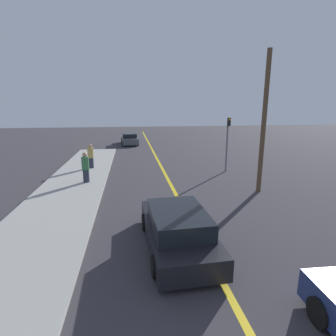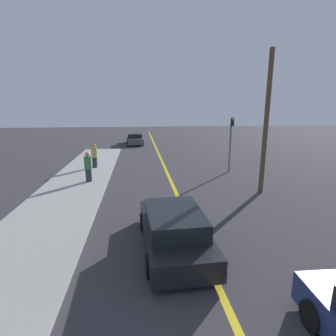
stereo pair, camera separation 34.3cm
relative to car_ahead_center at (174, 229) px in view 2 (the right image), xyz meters
name	(u,v)px [view 2 (the right image)]	position (x,y,z in m)	size (l,w,h in m)	color
road_center_line	(167,173)	(0.87, 9.72, -0.64)	(0.20, 60.00, 0.01)	gold
sidewalk_left	(69,193)	(-4.69, 5.81, -0.57)	(3.53, 28.17, 0.14)	#9E9E99
car_ahead_center	(174,229)	(0.00, 0.00, 0.00)	(2.14, 4.59, 1.35)	black
car_far_distant	(135,139)	(-1.47, 24.10, 0.00)	(2.11, 4.55, 1.34)	#4C5156
pedestrian_mid_group	(88,167)	(-4.01, 7.72, 0.37)	(0.42, 0.42, 1.76)	#282D3D
pedestrian_far_standing	(94,156)	(-4.23, 11.41, 0.36)	(0.41, 0.41, 1.74)	#282D3D
traffic_light	(231,139)	(5.19, 9.52, 1.66)	(0.18, 0.40, 3.73)	slate
utility_pole	(266,124)	(5.36, 5.07, 2.95)	(0.24, 0.24, 7.19)	brown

